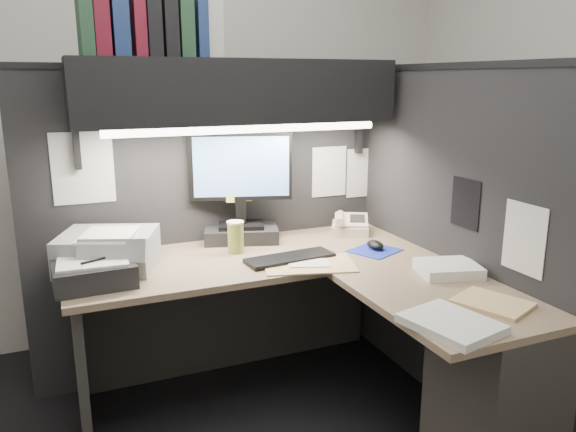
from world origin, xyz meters
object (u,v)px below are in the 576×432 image
object	(u,v)px
desk	(365,348)
keyboard	(290,258)
monitor	(241,199)
overhead_shelf	(238,91)
telephone	(350,226)
printer	(108,251)
coffee_cup	(236,238)
notebook_stack	(94,274)

from	to	relation	value
desk	keyboard	distance (m)	0.54
monitor	keyboard	world-z (taller)	monitor
overhead_shelf	telephone	size ratio (longest dim) A/B	7.49
telephone	printer	bearing A→B (deg)	-147.00
keyboard	coffee_cup	distance (m)	0.30
overhead_shelf	printer	bearing A→B (deg)	-170.39
telephone	coffee_cup	distance (m)	0.70
coffee_cup	notebook_stack	distance (m)	0.70
overhead_shelf	desk	bearing A→B (deg)	-68.21
coffee_cup	notebook_stack	bearing A→B (deg)	-163.91
monitor	printer	bearing A→B (deg)	-148.57
desk	monitor	xyz separation A→B (m)	(-0.28, 0.82, 0.51)
notebook_stack	overhead_shelf	bearing A→B (deg)	22.74
coffee_cup	monitor	bearing A→B (deg)	63.82
monitor	telephone	distance (m)	0.64
telephone	notebook_stack	size ratio (longest dim) A/B	0.65
notebook_stack	telephone	bearing A→B (deg)	12.06
printer	overhead_shelf	bearing A→B (deg)	30.33
notebook_stack	keyboard	bearing A→B (deg)	-1.48
monitor	keyboard	xyz separation A→B (m)	(0.11, -0.40, -0.22)
printer	monitor	bearing A→B (deg)	35.31
monitor	telephone	size ratio (longest dim) A/B	2.75
monitor	coffee_cup	size ratio (longest dim) A/B	3.89
keyboard	printer	distance (m)	0.83
printer	notebook_stack	world-z (taller)	printer
desk	printer	distance (m)	1.21
keyboard	printer	world-z (taller)	printer
overhead_shelf	notebook_stack	xyz separation A→B (m)	(-0.74, -0.31, -0.72)
keyboard	monitor	bearing A→B (deg)	99.55
overhead_shelf	telephone	xyz separation A→B (m)	(0.63, -0.02, -0.73)
printer	notebook_stack	distance (m)	0.22
coffee_cup	notebook_stack	size ratio (longest dim) A/B	0.46
keyboard	coffee_cup	size ratio (longest dim) A/B	2.90
keyboard	printer	bearing A→B (deg)	159.08
overhead_shelf	printer	distance (m)	0.96
desk	coffee_cup	size ratio (longest dim) A/B	11.63
desk	overhead_shelf	world-z (taller)	overhead_shelf
desk	monitor	distance (m)	1.00
telephone	overhead_shelf	bearing A→B (deg)	-152.83
desk	overhead_shelf	size ratio (longest dim) A/B	1.10
keyboard	coffee_cup	world-z (taller)	coffee_cup
telephone	coffee_cup	bearing A→B (deg)	-143.17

